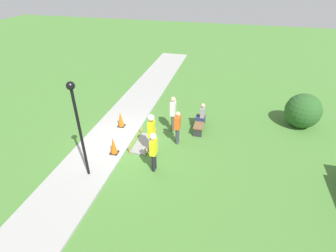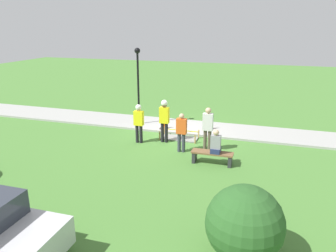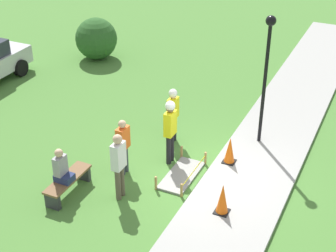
{
  "view_description": "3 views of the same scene",
  "coord_description": "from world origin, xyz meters",
  "px_view_note": "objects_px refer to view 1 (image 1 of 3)",
  "views": [
    {
      "loc": [
        8.9,
        4.0,
        6.94
      ],
      "look_at": [
        -0.42,
        1.66,
        1.0
      ],
      "focal_mm": 28.0,
      "sensor_mm": 36.0,
      "label": 1
    },
    {
      "loc": [
        -3.91,
        13.92,
        4.92
      ],
      "look_at": [
        -0.03,
        1.64,
        0.91
      ],
      "focal_mm": 35.0,
      "sensor_mm": 36.0,
      "label": 2
    },
    {
      "loc": [
        -10.51,
        -3.91,
        7.92
      ],
      "look_at": [
        0.22,
        1.17,
        1.16
      ],
      "focal_mm": 55.0,
      "sensor_mm": 36.0,
      "label": 3
    }
  ],
  "objects_px": {
    "worker_assistant": "(152,131)",
    "lamppost_near": "(77,118)",
    "person_seated_on_bench": "(202,114)",
    "worker_supervisor": "(154,149)",
    "traffic_cone_near_patch": "(121,119)",
    "park_bench": "(200,123)",
    "bystander_in_gray_shirt": "(173,112)",
    "traffic_cone_far_patch": "(113,146)",
    "bystander_in_orange_shirt": "(178,126)"
  },
  "relations": [
    {
      "from": "worker_assistant",
      "to": "traffic_cone_near_patch",
      "type": "bearing_deg",
      "value": -126.9
    },
    {
      "from": "traffic_cone_far_patch",
      "to": "bystander_in_gray_shirt",
      "type": "distance_m",
      "value": 3.24
    },
    {
      "from": "lamppost_near",
      "to": "traffic_cone_near_patch",
      "type": "bearing_deg",
      "value": -177.63
    },
    {
      "from": "park_bench",
      "to": "lamppost_near",
      "type": "distance_m",
      "value": 6.12
    },
    {
      "from": "person_seated_on_bench",
      "to": "worker_assistant",
      "type": "relative_size",
      "value": 0.47
    },
    {
      "from": "traffic_cone_far_patch",
      "to": "bystander_in_orange_shirt",
      "type": "distance_m",
      "value": 2.89
    },
    {
      "from": "worker_supervisor",
      "to": "bystander_in_orange_shirt",
      "type": "relative_size",
      "value": 1.07
    },
    {
      "from": "worker_assistant",
      "to": "lamppost_near",
      "type": "bearing_deg",
      "value": -44.48
    },
    {
      "from": "traffic_cone_far_patch",
      "to": "person_seated_on_bench",
      "type": "distance_m",
      "value": 4.5
    },
    {
      "from": "bystander_in_orange_shirt",
      "to": "person_seated_on_bench",
      "type": "bearing_deg",
      "value": 150.25
    },
    {
      "from": "park_bench",
      "to": "worker_assistant",
      "type": "height_order",
      "value": "worker_assistant"
    },
    {
      "from": "traffic_cone_far_patch",
      "to": "worker_supervisor",
      "type": "relative_size",
      "value": 0.45
    },
    {
      "from": "person_seated_on_bench",
      "to": "worker_supervisor",
      "type": "distance_m",
      "value": 3.8
    },
    {
      "from": "park_bench",
      "to": "lamppost_near",
      "type": "height_order",
      "value": "lamppost_near"
    },
    {
      "from": "worker_supervisor",
      "to": "bystander_in_gray_shirt",
      "type": "xyz_separation_m",
      "value": [
        -2.99,
        0.05,
        0.02
      ]
    },
    {
      "from": "worker_assistant",
      "to": "park_bench",
      "type": "bearing_deg",
      "value": 144.71
    },
    {
      "from": "bystander_in_gray_shirt",
      "to": "lamppost_near",
      "type": "height_order",
      "value": "lamppost_near"
    },
    {
      "from": "traffic_cone_far_patch",
      "to": "person_seated_on_bench",
      "type": "xyz_separation_m",
      "value": [
        -3.06,
        3.28,
        0.34
      ]
    },
    {
      "from": "lamppost_near",
      "to": "traffic_cone_far_patch",
      "type": "bearing_deg",
      "value": 163.95
    },
    {
      "from": "park_bench",
      "to": "bystander_in_orange_shirt",
      "type": "height_order",
      "value": "bystander_in_orange_shirt"
    },
    {
      "from": "worker_assistant",
      "to": "bystander_in_orange_shirt",
      "type": "distance_m",
      "value": 1.36
    },
    {
      "from": "traffic_cone_near_patch",
      "to": "worker_supervisor",
      "type": "bearing_deg",
      "value": 43.77
    },
    {
      "from": "park_bench",
      "to": "person_seated_on_bench",
      "type": "height_order",
      "value": "person_seated_on_bench"
    },
    {
      "from": "traffic_cone_near_patch",
      "to": "park_bench",
      "type": "height_order",
      "value": "traffic_cone_near_patch"
    },
    {
      "from": "bystander_in_gray_shirt",
      "to": "lamppost_near",
      "type": "distance_m",
      "value": 4.87
    },
    {
      "from": "traffic_cone_far_patch",
      "to": "traffic_cone_near_patch",
      "type": "bearing_deg",
      "value": -165.11
    },
    {
      "from": "person_seated_on_bench",
      "to": "traffic_cone_far_patch",
      "type": "bearing_deg",
      "value": -46.97
    },
    {
      "from": "park_bench",
      "to": "worker_supervisor",
      "type": "bearing_deg",
      "value": -20.89
    },
    {
      "from": "traffic_cone_near_patch",
      "to": "park_bench",
      "type": "distance_m",
      "value": 3.88
    },
    {
      "from": "worker_assistant",
      "to": "bystander_in_orange_shirt",
      "type": "height_order",
      "value": "worker_assistant"
    },
    {
      "from": "bystander_in_gray_shirt",
      "to": "traffic_cone_far_patch",
      "type": "bearing_deg",
      "value": -38.23
    },
    {
      "from": "bystander_in_orange_shirt",
      "to": "bystander_in_gray_shirt",
      "type": "relative_size",
      "value": 0.89
    },
    {
      "from": "worker_supervisor",
      "to": "bystander_in_gray_shirt",
      "type": "distance_m",
      "value": 2.99
    },
    {
      "from": "park_bench",
      "to": "bystander_in_gray_shirt",
      "type": "relative_size",
      "value": 0.84
    },
    {
      "from": "worker_assistant",
      "to": "lamppost_near",
      "type": "distance_m",
      "value": 3.13
    },
    {
      "from": "park_bench",
      "to": "bystander_in_gray_shirt",
      "type": "bearing_deg",
      "value": -71.05
    },
    {
      "from": "worker_assistant",
      "to": "bystander_in_gray_shirt",
      "type": "relative_size",
      "value": 1.04
    },
    {
      "from": "bystander_in_orange_shirt",
      "to": "bystander_in_gray_shirt",
      "type": "height_order",
      "value": "bystander_in_gray_shirt"
    },
    {
      "from": "person_seated_on_bench",
      "to": "bystander_in_gray_shirt",
      "type": "relative_size",
      "value": 0.49
    },
    {
      "from": "traffic_cone_far_patch",
      "to": "lamppost_near",
      "type": "height_order",
      "value": "lamppost_near"
    },
    {
      "from": "traffic_cone_near_patch",
      "to": "person_seated_on_bench",
      "type": "distance_m",
      "value": 3.97
    },
    {
      "from": "traffic_cone_far_patch",
      "to": "worker_supervisor",
      "type": "bearing_deg",
      "value": 75.92
    },
    {
      "from": "traffic_cone_near_patch",
      "to": "lamppost_near",
      "type": "distance_m",
      "value": 4.12
    },
    {
      "from": "traffic_cone_far_patch",
      "to": "bystander_in_orange_shirt",
      "type": "bearing_deg",
      "value": 122.64
    },
    {
      "from": "traffic_cone_near_patch",
      "to": "lamppost_near",
      "type": "relative_size",
      "value": 0.21
    },
    {
      "from": "traffic_cone_far_patch",
      "to": "bystander_in_gray_shirt",
      "type": "bearing_deg",
      "value": 141.77
    },
    {
      "from": "worker_assistant",
      "to": "lamppost_near",
      "type": "height_order",
      "value": "lamppost_near"
    },
    {
      "from": "traffic_cone_far_patch",
      "to": "worker_supervisor",
      "type": "distance_m",
      "value": 2.05
    },
    {
      "from": "person_seated_on_bench",
      "to": "lamppost_near",
      "type": "distance_m",
      "value": 6.08
    },
    {
      "from": "park_bench",
      "to": "person_seated_on_bench",
      "type": "bearing_deg",
      "value": 157.59
    }
  ]
}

